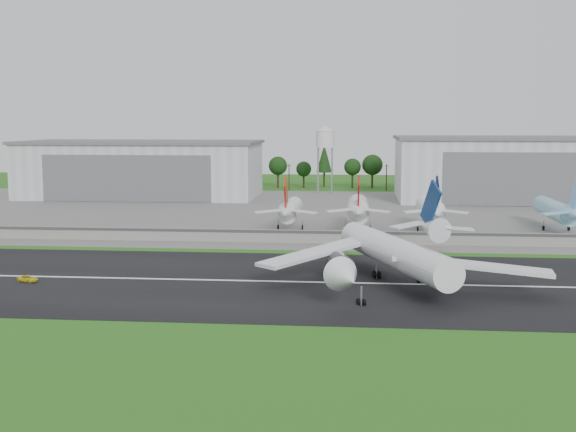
# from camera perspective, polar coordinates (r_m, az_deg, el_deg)

# --- Properties ---
(ground) EXTENTS (600.00, 600.00, 0.00)m
(ground) POSITION_cam_1_polar(r_m,az_deg,el_deg) (130.19, 1.69, -6.25)
(ground) COLOR #1F5B15
(ground) RESTS_ON ground
(runway) EXTENTS (320.00, 60.00, 0.10)m
(runway) POSITION_cam_1_polar(r_m,az_deg,el_deg) (139.89, 1.95, -5.26)
(runway) COLOR black
(runway) RESTS_ON ground
(runway_centerline) EXTENTS (220.00, 1.00, 0.02)m
(runway_centerline) POSITION_cam_1_polar(r_m,az_deg,el_deg) (139.88, 1.95, -5.24)
(runway_centerline) COLOR white
(runway_centerline) RESTS_ON runway
(apron) EXTENTS (320.00, 150.00, 0.10)m
(apron) POSITION_cam_1_polar(r_m,az_deg,el_deg) (248.29, 3.45, 0.31)
(apron) COLOR slate
(apron) RESTS_ON ground
(blast_fence) EXTENTS (240.00, 0.61, 3.50)m
(blast_fence) POSITION_cam_1_polar(r_m,az_deg,el_deg) (183.71, 2.78, -1.65)
(blast_fence) COLOR gray
(blast_fence) RESTS_ON ground
(hangar_west) EXTENTS (97.00, 44.00, 23.20)m
(hangar_west) POSITION_cam_1_polar(r_m,az_deg,el_deg) (304.76, -11.48, 3.68)
(hangar_west) COLOR silver
(hangar_west) RESTS_ON ground
(hangar_east) EXTENTS (102.00, 47.00, 25.20)m
(hangar_east) POSITION_cam_1_polar(r_m,az_deg,el_deg) (299.34, 18.30, 3.58)
(hangar_east) COLOR silver
(hangar_east) RESTS_ON ground
(water_tower) EXTENTS (8.40, 8.40, 29.40)m
(water_tower) POSITION_cam_1_polar(r_m,az_deg,el_deg) (311.58, 2.96, 6.27)
(water_tower) COLOR #99999E
(water_tower) RESTS_ON ground
(utility_poles) EXTENTS (230.00, 3.00, 12.00)m
(utility_poles) POSITION_cam_1_polar(r_m,az_deg,el_deg) (327.79, 3.92, 2.02)
(utility_poles) COLOR black
(utility_poles) RESTS_ON ground
(treeline) EXTENTS (320.00, 16.00, 22.00)m
(treeline) POSITION_cam_1_polar(r_m,az_deg,el_deg) (342.73, 3.98, 2.26)
(treeline) COLOR black
(treeline) RESTS_ON ground
(main_airliner) EXTENTS (53.64, 57.39, 18.17)m
(main_airliner) POSITION_cam_1_polar(r_m,az_deg,el_deg) (138.49, 8.33, -3.42)
(main_airliner) COLOR white
(main_airliner) RESTS_ON runway
(ground_vehicle) EXTENTS (4.70, 3.44, 1.19)m
(ground_vehicle) POSITION_cam_1_polar(r_m,az_deg,el_deg) (148.97, -19.87, -4.67)
(ground_vehicle) COLOR yellow
(ground_vehicle) RESTS_ON runway
(parked_jet_red_a) EXTENTS (7.36, 31.29, 16.42)m
(parked_jet_red_a) POSITION_cam_1_polar(r_m,az_deg,el_deg) (205.11, 0.14, 0.47)
(parked_jet_red_a) COLOR white
(parked_jet_red_a) RESTS_ON ground
(parked_jet_red_b) EXTENTS (7.36, 31.29, 16.91)m
(parked_jet_red_b) POSITION_cam_1_polar(r_m,az_deg,el_deg) (204.30, 5.56, 0.54)
(parked_jet_red_b) COLOR white
(parked_jet_red_b) RESTS_ON ground
(parked_jet_navy) EXTENTS (7.36, 31.29, 16.91)m
(parked_jet_navy) POSITION_cam_1_polar(r_m,az_deg,el_deg) (205.41, 11.25, 0.47)
(parked_jet_navy) COLOR white
(parked_jet_navy) RESTS_ON ground
(parked_jet_skyblue) EXTENTS (7.36, 37.29, 16.53)m
(parked_jet_skyblue) POSITION_cam_1_polar(r_m,az_deg,el_deg) (216.94, 20.58, 0.39)
(parked_jet_skyblue) COLOR #85C8E7
(parked_jet_skyblue) RESTS_ON ground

